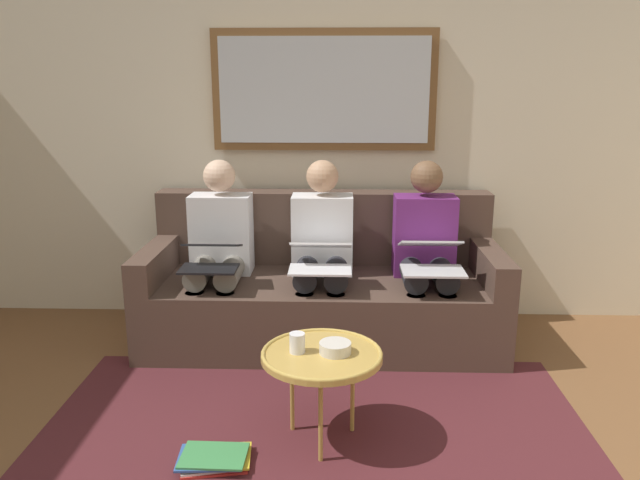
{
  "coord_description": "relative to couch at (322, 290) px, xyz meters",
  "views": [
    {
      "loc": [
        -0.11,
        1.64,
        1.61
      ],
      "look_at": [
        0.0,
        -1.7,
        0.75
      ],
      "focal_mm": 34.79,
      "sensor_mm": 36.0,
      "label": 1
    }
  ],
  "objects": [
    {
      "name": "wall_rear",
      "position": [
        0.0,
        -0.48,
        0.99
      ],
      "size": [
        6.0,
        0.12,
        2.6
      ],
      "primitive_type": "cube",
      "color": "beige",
      "rests_on": "ground_plane"
    },
    {
      "name": "magazine_stack",
      "position": [
        0.42,
        1.42,
        -0.28
      ],
      "size": [
        0.32,
        0.26,
        0.05
      ],
      "color": "red",
      "rests_on": "ground_plane"
    },
    {
      "name": "bowl",
      "position": [
        -0.09,
        1.21,
        0.15
      ],
      "size": [
        0.14,
        0.14,
        0.05
      ],
      "primitive_type": "cylinder",
      "color": "beige",
      "rests_on": "coffee_table"
    },
    {
      "name": "cup",
      "position": [
        0.08,
        1.21,
        0.17
      ],
      "size": [
        0.07,
        0.07,
        0.09
      ],
      "primitive_type": "cylinder",
      "color": "silver",
      "rests_on": "coffee_table"
    },
    {
      "name": "person_right",
      "position": [
        0.64,
        0.07,
        0.3
      ],
      "size": [
        0.38,
        0.58,
        1.14
      ],
      "color": "silver",
      "rests_on": "couch"
    },
    {
      "name": "coffee_table",
      "position": [
        -0.03,
        1.22,
        0.11
      ],
      "size": [
        0.54,
        0.54,
        0.45
      ],
      "color": "tan",
      "rests_on": "ground_plane"
    },
    {
      "name": "area_rug",
      "position": [
        0.0,
        1.27,
        -0.31
      ],
      "size": [
        2.6,
        1.8,
        0.01
      ],
      "primitive_type": "cube",
      "color": "#4C1E23",
      "rests_on": "ground_plane"
    },
    {
      "name": "person_middle",
      "position": [
        0.0,
        0.07,
        0.3
      ],
      "size": [
        0.38,
        0.58,
        1.14
      ],
      "color": "silver",
      "rests_on": "couch"
    },
    {
      "name": "couch",
      "position": [
        0.0,
        0.0,
        0.0
      ],
      "size": [
        2.2,
        0.9,
        0.9
      ],
      "color": "#4C382D",
      "rests_on": "ground_plane"
    },
    {
      "name": "person_left",
      "position": [
        -0.64,
        0.07,
        0.3
      ],
      "size": [
        0.38,
        0.58,
        1.14
      ],
      "color": "#66236B",
      "rests_on": "couch"
    },
    {
      "name": "laptop_black",
      "position": [
        0.64,
        0.32,
        0.31
      ],
      "size": [
        0.33,
        0.33,
        0.14
      ],
      "color": "black"
    },
    {
      "name": "laptop_silver",
      "position": [
        -0.64,
        0.3,
        0.32
      ],
      "size": [
        0.35,
        0.39,
        0.17
      ],
      "color": "silver"
    },
    {
      "name": "framed_mirror",
      "position": [
        0.0,
        -0.39,
        1.24
      ],
      "size": [
        1.46,
        0.05,
        0.77
      ],
      "color": "brown"
    },
    {
      "name": "laptop_white",
      "position": [
        0.0,
        0.31,
        0.32
      ],
      "size": [
        0.36,
        0.36,
        0.16
      ],
      "color": "white"
    }
  ]
}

